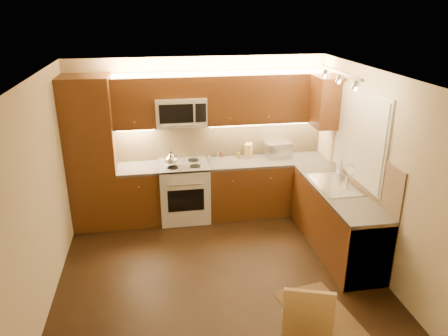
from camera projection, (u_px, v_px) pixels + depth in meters
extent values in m
cube|color=black|center=(220.00, 275.00, 5.48)|extent=(4.00, 4.00, 0.01)
cube|color=beige|center=(219.00, 78.00, 4.59)|extent=(4.00, 4.00, 0.01)
cube|color=#C7B791|center=(200.00, 137.00, 6.88)|extent=(4.00, 0.01, 2.50)
cube|color=#C7B791|center=(261.00, 290.00, 3.19)|extent=(4.00, 0.01, 2.50)
cube|color=#C7B791|center=(39.00, 197.00, 4.73)|extent=(0.01, 4.00, 2.50)
cube|color=#C7B791|center=(378.00, 175.00, 5.34)|extent=(0.01, 4.00, 2.50)
cube|color=#4D2710|center=(92.00, 154.00, 6.38)|extent=(0.70, 0.60, 2.30)
cube|color=#4D2710|center=(140.00, 195.00, 6.74)|extent=(0.62, 0.60, 0.86)
cube|color=#363431|center=(138.00, 168.00, 6.58)|extent=(0.62, 0.60, 0.04)
cube|color=#4D2710|center=(266.00, 187.00, 7.05)|extent=(1.92, 0.60, 0.86)
cube|color=#363431|center=(267.00, 161.00, 6.89)|extent=(1.92, 0.60, 0.04)
cube|color=#4D2710|center=(336.00, 220.00, 5.96)|extent=(0.60, 2.00, 0.86)
cube|color=#363431|center=(339.00, 191.00, 5.80)|extent=(0.60, 2.00, 0.04)
cube|color=silver|center=(359.00, 247.00, 5.31)|extent=(0.58, 0.60, 0.84)
cube|color=tan|center=(221.00, 139.00, 6.94)|extent=(3.30, 0.02, 0.60)
cube|color=tan|center=(362.00, 167.00, 5.73)|extent=(0.02, 2.00, 0.60)
cube|color=#4D2710|center=(133.00, 102.00, 6.34)|extent=(0.62, 0.35, 0.75)
cube|color=#4D2710|center=(267.00, 98.00, 6.65)|extent=(1.92, 0.35, 0.75)
cube|color=#4D2710|center=(180.00, 86.00, 6.36)|extent=(0.76, 0.35, 0.31)
cube|color=#4D2710|center=(326.00, 102.00, 6.38)|extent=(0.35, 0.50, 0.75)
cube|color=silver|center=(360.00, 135.00, 5.72)|extent=(0.03, 1.44, 1.24)
cube|color=silver|center=(358.00, 135.00, 5.72)|extent=(0.02, 1.36, 1.16)
cube|color=silver|center=(340.00, 72.00, 5.21)|extent=(0.04, 1.20, 0.03)
cube|color=silver|center=(277.00, 149.00, 7.00)|extent=(0.43, 0.34, 0.24)
cube|color=#A87A4C|center=(248.00, 150.00, 6.97)|extent=(0.16, 0.19, 0.23)
cylinder|color=silver|center=(218.00, 155.00, 6.97)|extent=(0.05, 0.05, 0.10)
cylinder|color=brown|center=(222.00, 154.00, 6.98)|extent=(0.04, 0.04, 0.11)
cylinder|color=silver|center=(210.00, 158.00, 6.85)|extent=(0.05, 0.05, 0.08)
cylinder|color=olive|center=(239.00, 155.00, 6.93)|extent=(0.04, 0.04, 0.10)
imported|color=#B9B9BE|center=(341.00, 167.00, 6.27)|extent=(0.11, 0.11, 0.22)
cube|color=black|center=(319.00, 313.00, 4.80)|extent=(0.81, 1.08, 0.01)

